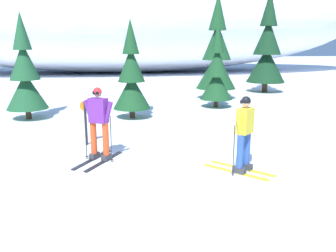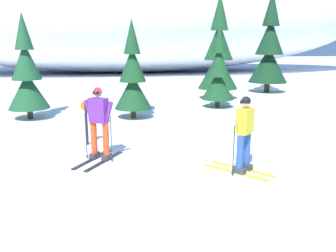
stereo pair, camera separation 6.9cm
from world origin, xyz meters
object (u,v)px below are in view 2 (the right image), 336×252
pine_tree_far_left (27,75)px  pine_tree_far_right (269,50)px  pine_tree_center_right (219,56)px  trail_marker_post (86,120)px  skier_yellow_jacket (244,134)px  pine_tree_center_left (133,78)px  pine_tree_center (218,73)px  skier_purple_jacket (99,122)px

pine_tree_far_left → pine_tree_far_right: bearing=24.9°
pine_tree_center_right → trail_marker_post: size_ratio=4.13×
pine_tree_center_right → trail_marker_post: (-6.03, -7.53, -1.44)m
pine_tree_far_left → trail_marker_post: 4.63m
skier_yellow_jacket → pine_tree_center_right: pine_tree_center_right is taller
trail_marker_post → pine_tree_center_right: bearing=51.3°
pine_tree_center_left → trail_marker_post: 3.85m
pine_tree_far_left → pine_tree_center: bearing=9.0°
pine_tree_far_left → pine_tree_far_right: (11.90, 5.54, 0.73)m
pine_tree_center_right → pine_tree_far_right: size_ratio=0.92×
skier_yellow_jacket → pine_tree_center_left: size_ratio=0.46×
pine_tree_center → pine_tree_far_left: bearing=-171.0°
pine_tree_center_left → pine_tree_center: 4.14m
skier_yellow_jacket → pine_tree_far_left: (-5.87, 6.64, 0.74)m
skier_yellow_jacket → pine_tree_far_right: pine_tree_far_right is taller
skier_yellow_jacket → pine_tree_center_left: bearing=108.0°
pine_tree_far_left → pine_tree_center_right: size_ratio=0.75×
pine_tree_far_right → trail_marker_post: bearing=-135.4°
trail_marker_post → pine_tree_far_right: bearing=44.6°
skier_purple_jacket → pine_tree_far_right: 14.24m
skier_purple_jacket → pine_tree_center_left: (1.11, 4.84, 0.58)m
skier_purple_jacket → pine_tree_center: bearing=52.9°
pine_tree_center_right → trail_marker_post: pine_tree_center_right is taller
skier_purple_jacket → skier_yellow_jacket: (3.13, -1.36, -0.06)m
pine_tree_center_left → pine_tree_center_right: 6.12m
pine_tree_center_left → pine_tree_center: size_ratio=1.01×
pine_tree_center_right → pine_tree_far_right: (3.53, 1.90, 0.20)m
pine_tree_center → trail_marker_post: size_ratio=2.88×
skier_purple_jacket → pine_tree_far_right: (9.16, 10.82, 1.41)m
pine_tree_center_right → trail_marker_post: bearing=-128.7°
skier_purple_jacket → pine_tree_center: 8.16m
pine_tree_center_left → pine_tree_center_right: (4.52, 4.07, 0.63)m
pine_tree_center → pine_tree_center_left: bearing=-156.5°
pine_tree_center → trail_marker_post: pine_tree_center is taller
skier_purple_jacket → pine_tree_center: size_ratio=0.49×
skier_yellow_jacket → skier_purple_jacket: bearing=156.5°
skier_yellow_jacket → pine_tree_far_right: size_ratio=0.30×
pine_tree_center → trail_marker_post: 7.41m
skier_yellow_jacket → pine_tree_far_left: size_ratio=0.44×
skier_purple_jacket → skier_yellow_jacket: size_ratio=1.05×
pine_tree_center_left → pine_tree_center: pine_tree_center_left is taller
pine_tree_far_left → pine_tree_center_right: bearing=23.5°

